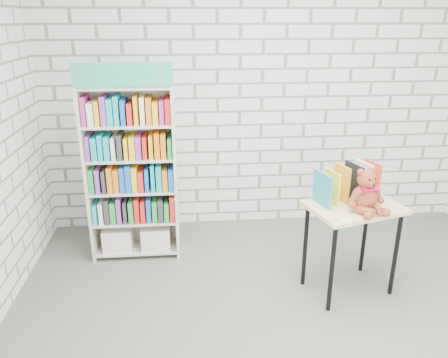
{
  "coord_description": "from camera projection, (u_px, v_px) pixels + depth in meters",
  "views": [
    {
      "loc": [
        -0.8,
        -2.5,
        2.18
      ],
      "look_at": [
        -0.49,
        0.95,
        0.9
      ],
      "focal_mm": 35.0,
      "sensor_mm": 36.0,
      "label": 1
    }
  ],
  "objects": [
    {
      "name": "ground",
      "position": [
        303.0,
        338.0,
        3.16
      ],
      "size": [
        4.5,
        4.5,
        0.0
      ],
      "primitive_type": "plane",
      "color": "#4D5749",
      "rests_on": "ground"
    },
    {
      "name": "room_shell",
      "position": [
        323.0,
        90.0,
        2.54
      ],
      "size": [
        4.52,
        4.02,
        2.81
      ],
      "color": "silver",
      "rests_on": "ground"
    },
    {
      "name": "bookshelf",
      "position": [
        132.0,
        172.0,
        4.02
      ],
      "size": [
        0.82,
        0.32,
        1.84
      ],
      "color": "beige",
      "rests_on": "ground"
    },
    {
      "name": "display_table",
      "position": [
        353.0,
        218.0,
        3.51
      ],
      "size": [
        0.83,
        0.68,
        0.78
      ],
      "color": "#DCC184",
      "rests_on": "ground"
    },
    {
      "name": "table_books",
      "position": [
        348.0,
        183.0,
        3.52
      ],
      "size": [
        0.55,
        0.35,
        0.3
      ],
      "color": "teal",
      "rests_on": "display_table"
    },
    {
      "name": "teddy_bear",
      "position": [
        366.0,
        194.0,
        3.33
      ],
      "size": [
        0.31,
        0.3,
        0.34
      ],
      "color": "brown",
      "rests_on": "display_table"
    }
  ]
}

